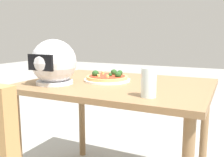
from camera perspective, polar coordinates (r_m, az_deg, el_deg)
The scene contains 5 objects.
dining_table at distance 1.51m, azimuth 1.16°, elevation -4.29°, with size 1.07×0.81×0.71m.
pizza_plate at distance 1.54m, azimuth -1.13°, elevation -0.33°, with size 0.28×0.28×0.01m, color white.
pizza at distance 1.54m, azimuth -1.00°, elevation 0.42°, with size 0.25×0.25×0.06m.
motorcycle_helmet at distance 1.47m, azimuth -13.09°, elevation 3.50°, with size 0.26×0.26×0.26m.
drinking_glass at distance 1.14m, azimuth 8.36°, elevation -0.93°, with size 0.07×0.07×0.13m, color silver.
Camera 1 is at (-0.61, 1.33, 0.98)m, focal length 40.17 mm.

